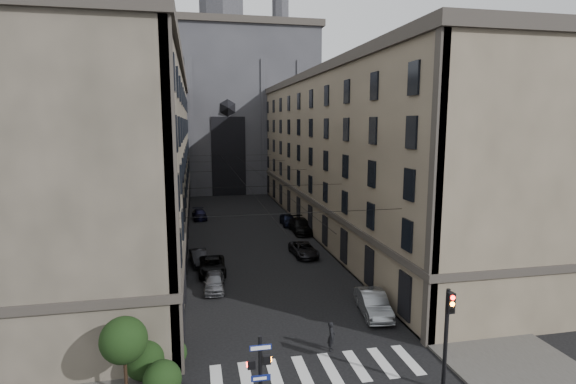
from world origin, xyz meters
TOP-DOWN VIEW (x-y plane):
  - sidewalk_left at (-10.50, 36.00)m, footprint 7.00×80.00m
  - sidewalk_right at (10.50, 36.00)m, footprint 7.00×80.00m
  - zebra_crossing at (0.00, 5.00)m, footprint 11.00×3.20m
  - building_left at (-13.44, 36.00)m, footprint 13.60×60.60m
  - building_right at (13.44, 36.00)m, footprint 13.60×60.60m
  - gothic_tower at (0.00, 74.96)m, footprint 35.00×23.00m
  - pedestrian_signal_left at (-3.51, 1.50)m, footprint 1.02×0.38m
  - traffic_light_right at (5.60, 1.92)m, footprint 0.34×0.50m
  - shrub_cluster at (-8.72, 5.01)m, footprint 3.90×4.40m
  - tram_wires at (0.00, 35.63)m, footprint 14.00×60.00m
  - car_left_near at (-4.77, 17.69)m, footprint 1.87×4.07m
  - car_left_midnear at (-5.86, 24.62)m, footprint 1.89×4.17m
  - car_left_midfar at (-4.78, 21.76)m, footprint 2.38×5.00m
  - car_left_far at (-5.54, 44.63)m, footprint 2.14×4.54m
  - car_right_near at (5.64, 10.96)m, footprint 2.28×4.97m
  - car_right_midnear at (4.26, 25.17)m, footprint 2.35×4.80m
  - car_right_midfar at (6.20, 34.47)m, footprint 2.37×5.69m
  - car_right_far at (5.47, 38.49)m, footprint 1.75×4.30m
  - pedestrian at (1.38, 6.86)m, footprint 0.61×0.74m

SIDE VIEW (x-z plane):
  - zebra_crossing at x=0.00m, z-range 0.00..0.01m
  - sidewalk_left at x=-10.50m, z-range 0.00..0.15m
  - sidewalk_right at x=10.50m, z-range 0.00..0.15m
  - car_left_far at x=-5.54m, z-range 0.00..1.28m
  - car_right_midnear at x=4.26m, z-range 0.00..1.31m
  - car_left_midnear at x=-5.86m, z-range 0.00..1.33m
  - car_left_near at x=-4.77m, z-range 0.00..1.35m
  - car_left_midfar at x=-4.78m, z-range 0.00..1.38m
  - car_right_far at x=5.47m, z-range 0.00..1.46m
  - car_right_near at x=5.64m, z-range 0.00..1.58m
  - car_right_midfar at x=6.20m, z-range 0.00..1.64m
  - pedestrian at x=1.38m, z-range 0.00..1.74m
  - shrub_cluster at x=-8.72m, z-range -0.15..3.75m
  - pedestrian_signal_left at x=-3.51m, z-range 0.32..4.32m
  - traffic_light_right at x=5.60m, z-range 0.69..5.89m
  - tram_wires at x=0.00m, z-range 7.03..7.46m
  - building_left at x=-13.44m, z-range -0.08..18.77m
  - building_right at x=13.44m, z-range -0.08..18.77m
  - gothic_tower at x=0.00m, z-range -11.20..46.80m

